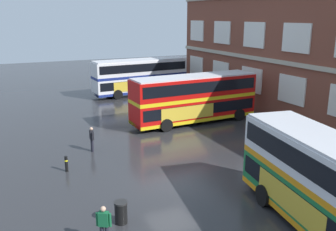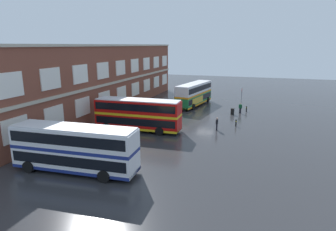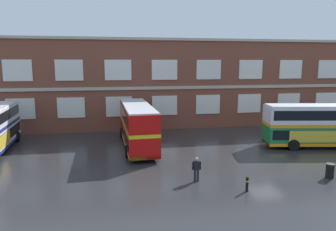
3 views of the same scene
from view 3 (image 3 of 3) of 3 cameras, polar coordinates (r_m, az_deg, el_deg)
name	(u,v)px [view 3 (image 3 of 3)]	position (r m, az deg, el deg)	size (l,w,h in m)	color
ground_plane	(255,156)	(28.03, 15.83, -7.20)	(120.00, 120.00, 0.00)	#2B2B2D
brick_terminal_building	(199,83)	(41.71, 5.82, 5.96)	(48.53, 8.19, 10.85)	brown
double_decker_middle	(137,125)	(29.57, -5.71, -1.70)	(3.17, 11.09, 4.07)	red
double_decker_far	(324,125)	(32.88, 26.88, -1.56)	(11.27, 4.36, 4.07)	#197038
waiting_passenger	(196,168)	(21.22, 5.30, -9.71)	(0.63, 0.25, 1.70)	black
station_litter_bin	(330,171)	(24.66, 27.79, -9.04)	(0.60, 0.60, 1.03)	black
safety_bollard_east	(247,184)	(20.33, 14.43, -12.20)	(0.19, 0.19, 0.95)	black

